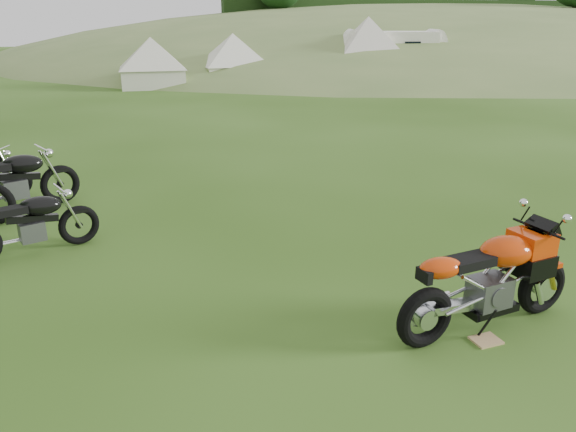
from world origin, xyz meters
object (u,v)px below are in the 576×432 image
object	(u,v)px
tent_left	(152,60)
tent_right	(367,51)
plywood_board	(486,340)
sport_motorcycle	(490,273)
tent_mid	(233,57)
vintage_moto_b	(12,180)
caravan	(392,55)
vintage_moto_c	(29,223)

from	to	relation	value
tent_left	tent_right	distance (m)	10.08
plywood_board	sport_motorcycle	bearing A→B (deg)	62.27
sport_motorcycle	tent_left	size ratio (longest dim) A/B	0.77
plywood_board	tent_mid	distance (m)	22.83
vintage_moto_b	caravan	distance (m)	22.25
tent_left	vintage_moto_b	bearing A→B (deg)	-98.91
sport_motorcycle	tent_left	bearing A→B (deg)	86.01
vintage_moto_c	tent_right	bearing A→B (deg)	34.08
tent_left	tent_mid	bearing A→B (deg)	9.38
vintage_moto_b	vintage_moto_c	bearing A→B (deg)	-100.06
sport_motorcycle	caravan	distance (m)	23.88
tent_right	tent_left	bearing A→B (deg)	-172.82
vintage_moto_b	tent_mid	world-z (taller)	tent_mid
sport_motorcycle	plywood_board	size ratio (longest dim) A/B	7.54
sport_motorcycle	tent_left	xyz separation A→B (m)	(-1.98, 22.00, 0.54)
vintage_moto_c	tent_right	xyz separation A→B (m)	(12.75, 18.22, 0.96)
vintage_moto_c	tent_mid	size ratio (longest dim) A/B	0.63
tent_mid	caravan	world-z (taller)	tent_mid
plywood_board	caravan	size ratio (longest dim) A/B	0.05
tent_left	tent_right	world-z (taller)	tent_right
tent_left	caravan	bearing A→B (deg)	1.16
tent_right	vintage_moto_b	bearing A→B (deg)	-119.13
plywood_board	tent_left	bearing A→B (deg)	94.79
tent_left	plywood_board	bearing A→B (deg)	-83.40
sport_motorcycle	tent_mid	distance (m)	22.58
vintage_moto_b	tent_mid	xyz separation A→B (m)	(6.93, 17.28, 0.66)
sport_motorcycle	plywood_board	world-z (taller)	sport_motorcycle
sport_motorcycle	tent_right	size ratio (longest dim) A/B	0.63
caravan	vintage_moto_c	bearing A→B (deg)	-111.74
plywood_board	tent_left	distance (m)	22.33
plywood_board	tent_right	world-z (taller)	tent_right
vintage_moto_c	tent_left	xyz separation A→B (m)	(2.68, 18.72, 0.70)
vintage_moto_b	tent_left	bearing A→B (deg)	54.91
sport_motorcycle	tent_mid	size ratio (longest dim) A/B	0.74
plywood_board	tent_mid	xyz separation A→B (m)	(1.89, 22.73, 1.19)
tent_left	caravan	distance (m)	11.57
tent_right	caravan	distance (m)	1.56
plywood_board	vintage_moto_c	distance (m)	5.76
vintage_moto_b	vintage_moto_c	distance (m)	2.00
vintage_moto_c	tent_right	distance (m)	22.26
vintage_moto_c	tent_mid	xyz separation A→B (m)	(6.43, 19.21, 0.74)
vintage_moto_b	tent_right	xyz separation A→B (m)	(13.24, 16.29, 0.88)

